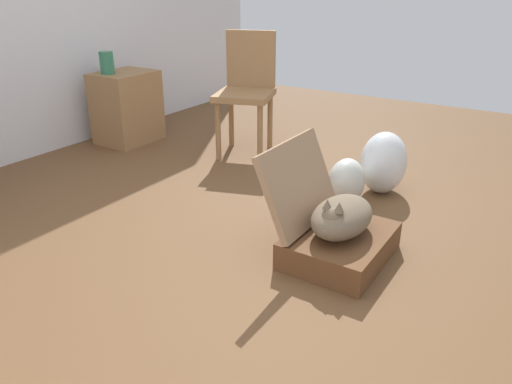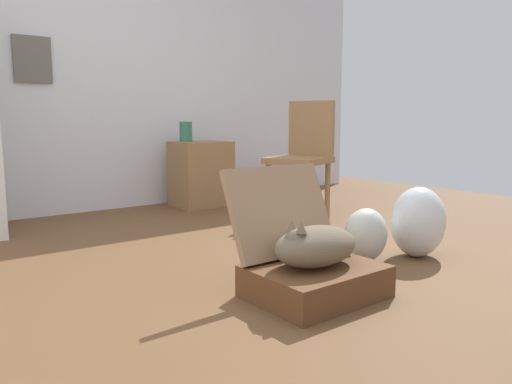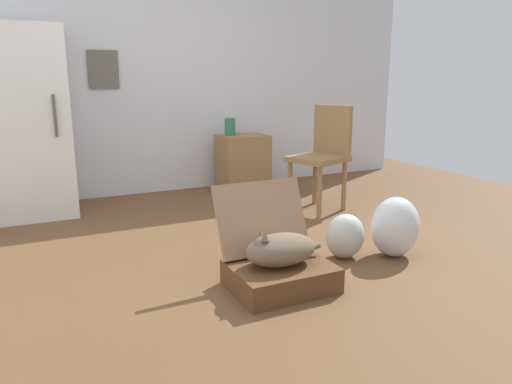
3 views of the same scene
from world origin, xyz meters
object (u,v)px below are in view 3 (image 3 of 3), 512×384
at_px(cat, 280,249).
at_px(chair, 323,153).
at_px(refrigerator, 29,123).
at_px(plastic_bag_clear, 395,227).
at_px(vase_tall, 230,127).
at_px(plastic_bag_white, 345,236).
at_px(side_table, 243,163).
at_px(suitcase_base, 281,276).

relative_size(cat, chair, 0.53).
distance_m(refrigerator, chair, 2.66).
height_order(cat, refrigerator, refrigerator).
xyz_separation_m(plastic_bag_clear, vase_tall, (-0.24, 2.37, 0.50)).
bearing_deg(plastic_bag_white, cat, -159.34).
distance_m(plastic_bag_clear, vase_tall, 2.43).
xyz_separation_m(side_table, chair, (0.35, -1.05, 0.23)).
height_order(cat, plastic_bag_clear, plastic_bag_clear).
relative_size(side_table, vase_tall, 3.31).
bearing_deg(side_table, plastic_bag_clear, -87.27).
xyz_separation_m(suitcase_base, plastic_bag_clear, (0.98, 0.12, 0.14)).
relative_size(plastic_bag_white, vase_tall, 1.68).
distance_m(side_table, vase_tall, 0.42).
distance_m(plastic_bag_clear, side_table, 2.33).
bearing_deg(vase_tall, suitcase_base, -106.49).
bearing_deg(cat, side_table, 70.36).
height_order(suitcase_base, cat, cat).
height_order(plastic_bag_white, refrigerator, refrigerator).
relative_size(plastic_bag_clear, chair, 0.43).
relative_size(suitcase_base, vase_tall, 3.16).
relative_size(refrigerator, side_table, 2.70).
bearing_deg(vase_tall, side_table, -19.86).
distance_m(cat, chair, 1.88).
bearing_deg(side_table, chair, -71.78).
bearing_deg(vase_tall, plastic_bag_white, -92.39).
bearing_deg(chair, suitcase_base, -60.36).
relative_size(refrigerator, chair, 1.70).
distance_m(vase_tall, chair, 1.21).
height_order(vase_tall, chair, chair).
bearing_deg(vase_tall, plastic_bag_clear, -84.23).
bearing_deg(chair, plastic_bag_clear, -29.83).
bearing_deg(side_table, vase_tall, 160.14).
distance_m(plastic_bag_clear, chair, 1.33).
relative_size(cat, plastic_bag_white, 1.66).
bearing_deg(vase_tall, chair, -66.62).
relative_size(plastic_bag_white, chair, 0.32).
height_order(suitcase_base, chair, chair).
relative_size(suitcase_base, side_table, 0.95).
bearing_deg(plastic_bag_white, refrigerator, 131.10).
bearing_deg(cat, plastic_bag_white, 20.66).
bearing_deg(refrigerator, side_table, 1.37).
bearing_deg(plastic_bag_white, side_table, 84.23).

